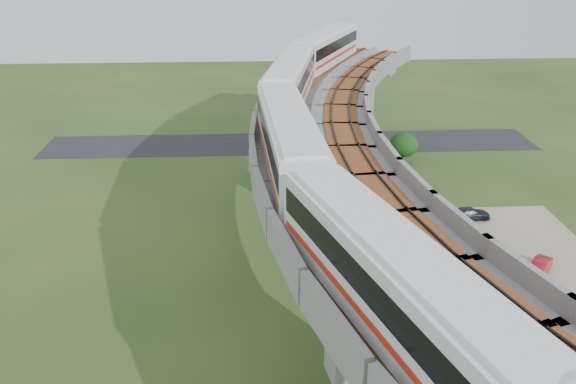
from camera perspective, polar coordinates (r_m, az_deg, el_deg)
The scene contains 15 objects.
ground at distance 42.75m, azimuth 2.59°, elevation -8.65°, with size 160.00×160.00×0.00m, color #28471C.
dirt_lot at distance 44.62m, azimuth 21.28°, elevation -8.94°, with size 18.00×26.00×0.04m, color gray.
asphalt_road at distance 69.72m, azimuth 0.27°, elevation 5.00°, with size 60.00×8.00×0.03m, color #232326.
viaduct at distance 39.11m, azimuth 8.46°, elevation 2.76°, with size 19.58×73.98×11.40m.
metro_train at distance 40.21m, azimuth 3.14°, elevation 8.52°, with size 11.96×61.26×3.64m.
fence at distance 44.30m, azimuth 15.37°, elevation -7.18°, with size 3.87×38.73×1.50m.
tree_0 at distance 64.26m, azimuth 11.68°, elevation 4.72°, with size 3.19×3.19×3.47m.
tree_1 at distance 56.97m, azimuth 10.38°, elevation 2.20°, with size 2.14×2.14×3.01m.
tree_2 at distance 50.90m, azimuth 9.49°, elevation -1.11°, with size 2.26×2.26×2.59m.
tree_3 at distance 44.24m, azimuth 11.23°, elevation -4.56°, with size 2.14×2.14×3.14m.
tree_4 at distance 40.43m, azimuth 13.64°, elevation -8.57°, with size 2.47×2.47×2.82m.
tree_5 at distance 33.75m, azimuth 17.77°, elevation -15.49°, with size 3.03×3.03×3.63m.
car_white at distance 39.34m, azimuth 16.64°, elevation -11.87°, with size 1.60×3.97×1.35m, color white.
car_red at distance 46.97m, azimuth 24.20°, elevation -6.93°, with size 1.11×3.20×1.05m, color #AC0F20.
car_dark at distance 53.25m, azimuth 18.00°, elevation -2.10°, with size 1.50×3.69×1.07m, color black.
Camera 1 is at (-3.79, -35.55, 23.45)m, focal length 35.00 mm.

